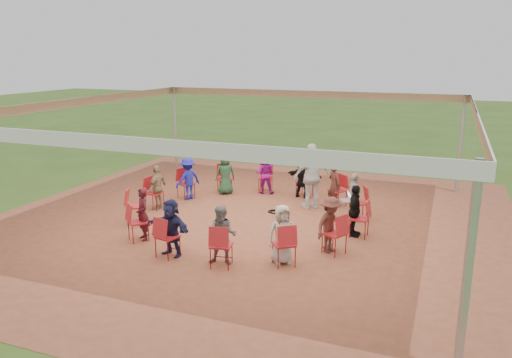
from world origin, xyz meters
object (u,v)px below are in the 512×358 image
(cable_coil, at_px, (274,212))
(person_seated_5, at_px, (188,179))
(chair_0, at_px, (358,203))
(chair_8, at_px, (138,222))
(chair_3, at_px, (265,178))
(chair_12, at_px, (334,234))
(chair_5, at_px, (186,184))
(chair_7, at_px, (136,206))
(chair_1, at_px, (337,191))
(standing_person, at_px, (312,176))
(chair_4, at_px, (225,179))
(laptop, at_px, (348,198))
(person_seated_4, at_px, (225,174))
(chair_13, at_px, (359,219))
(person_seated_3, at_px, (265,174))
(chair_9, at_px, (167,237))
(person_seated_9, at_px, (222,235))
(chair_11, at_px, (284,244))
(person_seated_12, at_px, (355,211))
(person_seated_2, at_px, (303,177))
(person_seated_0, at_px, (354,197))
(person_seated_7, at_px, (143,214))
(chair_2, at_px, (305,182))
(chair_6, at_px, (154,193))
(person_seated_1, at_px, (334,185))
(person_seated_10, at_px, (282,234))
(person_seated_6, at_px, (157,187))
(chair_10, at_px, (221,246))
(person_seated_8, at_px, (171,227))
(person_seated_11, at_px, (330,225))

(cable_coil, bearing_deg, person_seated_5, 173.78)
(chair_0, height_order, chair_8, same)
(chair_3, xyz_separation_m, chair_12, (3.09, -4.10, 0.00))
(chair_5, bearing_deg, chair_7, 25.71)
(chair_1, bearing_deg, standing_person, 78.51)
(chair_4, xyz_separation_m, laptop, (4.06, -1.22, 0.14))
(chair_5, xyz_separation_m, person_seated_4, (0.89, 0.87, 0.17))
(chair_13, relative_size, person_seated_3, 0.73)
(chair_9, xyz_separation_m, person_seated_9, (1.24, 0.08, 0.17))
(chair_9, distance_m, chair_11, 2.47)
(person_seated_12, bearing_deg, person_seated_2, 38.57)
(chair_12, bearing_deg, chair_9, 141.43)
(person_seated_0, distance_m, person_seated_3, 3.40)
(cable_coil, bearing_deg, person_seated_7, -125.16)
(chair_0, bearing_deg, chair_3, 38.57)
(chair_2, distance_m, person_seated_5, 3.48)
(chair_3, relative_size, chair_7, 1.00)
(chair_6, bearing_deg, chair_0, 102.86)
(chair_1, relative_size, person_seated_1, 0.73)
(chair_0, bearing_deg, person_seated_2, 28.27)
(chair_9, bearing_deg, person_seated_9, 18.24)
(person_seated_10, bearing_deg, person_seated_6, 115.71)
(laptop, bearing_deg, person_seated_10, 143.59)
(chair_3, bearing_deg, chair_7, 51.43)
(chair_5, relative_size, person_seated_10, 0.73)
(chair_9, distance_m, person_seated_1, 5.44)
(chair_0, xyz_separation_m, person_seated_5, (-5.03, 0.08, 0.17))
(person_seated_6, bearing_deg, chair_10, 50.45)
(chair_0, xyz_separation_m, chair_6, (-5.45, -1.09, 0.00))
(person_seated_3, bearing_deg, chair_13, 129.55)
(chair_8, distance_m, chair_13, 5.14)
(chair_6, height_order, person_seated_12, person_seated_12)
(chair_11, height_order, person_seated_3, person_seated_3)
(chair_1, xyz_separation_m, person_seated_0, (0.65, -1.06, 0.17))
(person_seated_6, distance_m, person_seated_12, 5.46)
(person_seated_3, distance_m, person_seated_5, 2.37)
(chair_3, distance_m, person_seated_9, 5.58)
(chair_2, bearing_deg, person_seated_7, 77.42)
(chair_4, height_order, person_seated_8, person_seated_8)
(chair_11, bearing_deg, chair_3, 77.14)
(person_seated_1, height_order, person_seated_9, same)
(chair_2, distance_m, person_seated_7, 5.44)
(chair_9, xyz_separation_m, person_seated_3, (0.17, 5.44, 0.17))
(chair_8, distance_m, chair_10, 2.47)
(person_seated_11, bearing_deg, person_seated_0, 25.71)
(chair_6, relative_size, person_seated_5, 0.73)
(chair_6, xyz_separation_m, person_seated_11, (5.28, -1.33, 0.17))
(chair_1, distance_m, chair_3, 2.47)
(chair_3, bearing_deg, person_seated_0, 139.88)
(person_seated_0, bearing_deg, laptop, 90.00)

